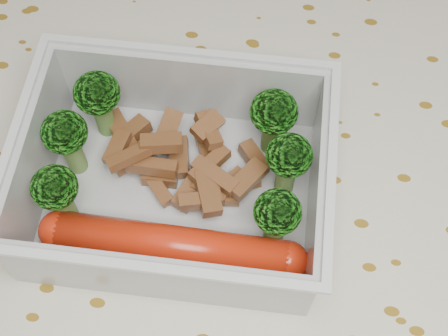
# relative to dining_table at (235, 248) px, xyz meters

# --- Properties ---
(dining_table) EXTENTS (1.40, 0.90, 0.75)m
(dining_table) POSITION_rel_dining_table_xyz_m (0.00, 0.00, 0.00)
(dining_table) COLOR brown
(dining_table) RESTS_ON ground
(tablecloth) EXTENTS (1.46, 0.96, 0.19)m
(tablecloth) POSITION_rel_dining_table_xyz_m (0.00, 0.00, 0.05)
(tablecloth) COLOR beige
(tablecloth) RESTS_ON dining_table
(lunch_container) EXTENTS (0.19, 0.15, 0.07)m
(lunch_container) POSITION_rel_dining_table_xyz_m (-0.04, -0.01, 0.11)
(lunch_container) COLOR silver
(lunch_container) RESTS_ON tablecloth
(broccoli_florets) EXTENTS (0.16, 0.10, 0.06)m
(broccoli_florets) POSITION_rel_dining_table_xyz_m (-0.04, 0.01, 0.13)
(broccoli_florets) COLOR #608C3F
(broccoli_florets) RESTS_ON lunch_container
(meat_pile) EXTENTS (0.12, 0.07, 0.03)m
(meat_pile) POSITION_rel_dining_table_xyz_m (-0.04, 0.01, 0.11)
(meat_pile) COLOR brown
(meat_pile) RESTS_ON lunch_container
(sausage) EXTENTS (0.16, 0.03, 0.03)m
(sausage) POSITION_rel_dining_table_xyz_m (-0.03, -0.05, 0.11)
(sausage) COLOR red
(sausage) RESTS_ON lunch_container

